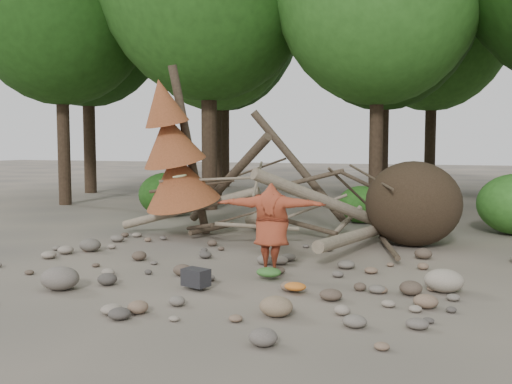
% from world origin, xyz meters
% --- Properties ---
extents(ground, '(120.00, 120.00, 0.00)m').
position_xyz_m(ground, '(0.00, 0.00, 0.00)').
color(ground, '#514C44').
rests_on(ground, ground).
extents(deadfall_pile, '(8.55, 5.24, 3.30)m').
position_xyz_m(deadfall_pile, '(2.02, 4.24, 0.95)').
color(deadfall_pile, '#332619').
rests_on(deadfall_pile, ground).
extents(dead_conifer, '(2.06, 2.16, 4.35)m').
position_xyz_m(dead_conifer, '(-3.12, 3.37, 2.11)').
color(dead_conifer, '#4C3F30').
rests_on(dead_conifer, ground).
extents(bush_left, '(1.80, 1.80, 1.44)m').
position_xyz_m(bush_left, '(-5.50, 7.20, 0.72)').
color(bush_left, '#1F4E14').
rests_on(bush_left, ground).
extents(bush_mid, '(1.40, 1.40, 1.12)m').
position_xyz_m(bush_mid, '(0.80, 7.80, 0.56)').
color(bush_mid, '#2A631C').
rests_on(bush_mid, ground).
extents(frisbee_thrower, '(3.20, 0.93, 1.70)m').
position_xyz_m(frisbee_thrower, '(0.51, 0.25, 0.88)').
color(frisbee_thrower, maroon).
rests_on(frisbee_thrower, ground).
extents(backpack, '(0.49, 0.39, 0.28)m').
position_xyz_m(backpack, '(-0.35, -1.05, 0.14)').
color(backpack, black).
rests_on(backpack, ground).
extents(cloth_green, '(0.44, 0.37, 0.17)m').
position_xyz_m(cloth_green, '(0.55, 0.00, 0.08)').
color(cloth_green, '#356A2A').
rests_on(cloth_green, ground).
extents(cloth_orange, '(0.35, 0.29, 0.13)m').
position_xyz_m(cloth_orange, '(1.25, -0.73, 0.06)').
color(cloth_orange, '#BB6220').
rests_on(cloth_orange, ground).
extents(boulder_front_left, '(0.63, 0.57, 0.38)m').
position_xyz_m(boulder_front_left, '(-2.41, -1.83, 0.19)').
color(boulder_front_left, '#6A6158').
rests_on(boulder_front_left, ground).
extents(boulder_front_right, '(0.47, 0.42, 0.28)m').
position_xyz_m(boulder_front_right, '(1.34, -1.98, 0.14)').
color(boulder_front_right, '#816B51').
rests_on(boulder_front_right, ground).
extents(boulder_mid_right, '(0.62, 0.56, 0.37)m').
position_xyz_m(boulder_mid_right, '(3.45, 0.19, 0.19)').
color(boulder_mid_right, gray).
rests_on(boulder_mid_right, ground).
extents(boulder_mid_left, '(0.48, 0.43, 0.29)m').
position_xyz_m(boulder_mid_left, '(-4.01, 1.12, 0.14)').
color(boulder_mid_left, '#5E584F').
rests_on(boulder_mid_left, ground).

